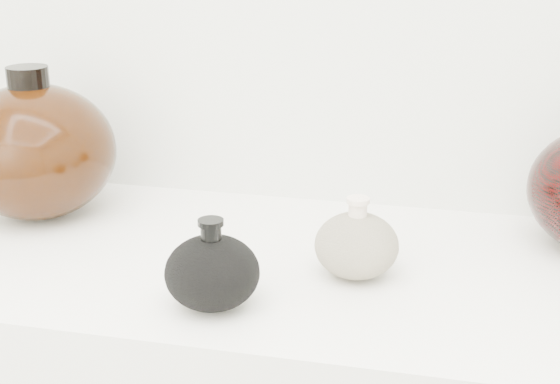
# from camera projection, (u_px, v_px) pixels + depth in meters

# --- Properties ---
(black_gourd_vase) EXTENTS (0.13, 0.13, 0.11)m
(black_gourd_vase) POSITION_uv_depth(u_px,v_px,m) (212.00, 272.00, 0.93)
(black_gourd_vase) COLOR black
(black_gourd_vase) RESTS_ON display_counter
(cream_gourd_vase) EXTENTS (0.13, 0.13, 0.11)m
(cream_gourd_vase) POSITION_uv_depth(u_px,v_px,m) (357.00, 245.00, 1.02)
(cream_gourd_vase) COLOR beige
(cream_gourd_vase) RESTS_ON display_counter
(left_round_pot) EXTENTS (0.29, 0.29, 0.24)m
(left_round_pot) POSITION_uv_depth(u_px,v_px,m) (36.00, 151.00, 1.21)
(left_round_pot) COLOR black
(left_round_pot) RESTS_ON display_counter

